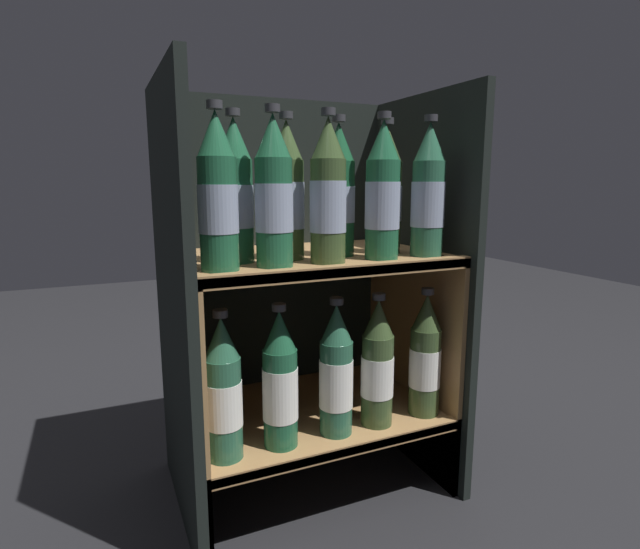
{
  "coord_description": "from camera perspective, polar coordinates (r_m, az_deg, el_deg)",
  "views": [
    {
      "loc": [
        -0.43,
        -0.82,
        0.72
      ],
      "look_at": [
        0.0,
        0.14,
        0.52
      ],
      "focal_mm": 28.0,
      "sensor_mm": 36.0,
      "label": 1
    }
  ],
  "objects": [
    {
      "name": "ground_plane",
      "position": [
        1.17,
        3.12,
        -27.24
      ],
      "size": [
        6.0,
        6.0,
        0.0
      ],
      "primitive_type": "plane",
      "color": "black"
    },
    {
      "name": "fridge_back_wall",
      "position": [
        1.32,
        -4.74,
        -0.67
      ],
      "size": [
        0.61,
        0.02,
        0.92
      ],
      "primitive_type": "cube",
      "color": "black",
      "rests_on": "ground_plane"
    },
    {
      "name": "fridge_side_left",
      "position": [
        1.06,
        -16.29,
        -3.92
      ],
      "size": [
        0.02,
        0.44,
        0.92
      ],
      "primitive_type": "cube",
      "color": "black",
      "rests_on": "ground_plane"
    },
    {
      "name": "fridge_side_right",
      "position": [
        1.28,
        11.17,
        -1.25
      ],
      "size": [
        0.02,
        0.44,
        0.92
      ],
      "primitive_type": "cube",
      "color": "black",
      "rests_on": "ground_plane"
    },
    {
      "name": "shelf_lower",
      "position": [
        1.23,
        -0.97,
        -16.65
      ],
      "size": [
        0.57,
        0.4,
        0.19
      ],
      "color": "#9E7547",
      "rests_on": "ground_plane"
    },
    {
      "name": "shelf_upper",
      "position": [
        1.14,
        -1.08,
        -5.57
      ],
      "size": [
        0.57,
        0.4,
        0.56
      ],
      "color": "#9E7547",
      "rests_on": "ground_plane"
    },
    {
      "name": "bottle_upper_front_0",
      "position": [
        0.91,
        -11.61,
        8.68
      ],
      "size": [
        0.07,
        0.07,
        0.3
      ],
      "color": "#1E5638",
      "rests_on": "shelf_upper"
    },
    {
      "name": "bottle_upper_front_1",
      "position": [
        0.94,
        -5.3,
        8.89
      ],
      "size": [
        0.07,
        0.07,
        0.3
      ],
      "color": "#1E5638",
      "rests_on": "shelf_upper"
    },
    {
      "name": "bottle_upper_front_2",
      "position": [
        0.98,
        0.93,
        8.96
      ],
      "size": [
        0.07,
        0.07,
        0.3
      ],
      "color": "#384C28",
      "rests_on": "shelf_upper"
    },
    {
      "name": "bottle_upper_front_3",
      "position": [
        1.04,
        7.16,
        8.98
      ],
      "size": [
        0.07,
        0.07,
        0.3
      ],
      "color": "#1E5638",
      "rests_on": "shelf_upper"
    },
    {
      "name": "bottle_upper_front_4",
      "position": [
        1.1,
        12.25,
        8.91
      ],
      "size": [
        0.07,
        0.07,
        0.3
      ],
      "color": "#285B42",
      "rests_on": "shelf_upper"
    },
    {
      "name": "bottle_upper_back_0",
      "position": [
        1.0,
        -9.67,
        8.9
      ],
      "size": [
        0.07,
        0.07,
        0.3
      ],
      "color": "#1E5638",
      "rests_on": "shelf_upper"
    },
    {
      "name": "bottle_upper_back_1",
      "position": [
        1.03,
        -3.8,
        9.03
      ],
      "size": [
        0.07,
        0.07,
        0.3
      ],
      "color": "#384C28",
      "rests_on": "shelf_upper"
    },
    {
      "name": "bottle_upper_back_2",
      "position": [
        1.08,
        2.11,
        9.17
      ],
      "size": [
        0.07,
        0.07,
        0.3
      ],
      "color": "#194C2D",
      "rests_on": "shelf_upper"
    },
    {
      "name": "bottle_upper_back_3",
      "position": [
        1.14,
        7.53,
        9.15
      ],
      "size": [
        0.07,
        0.07,
        0.3
      ],
      "color": "#384C28",
      "rests_on": "shelf_upper"
    },
    {
      "name": "bottle_lower_front_0",
      "position": [
        0.99,
        -10.99,
        -13.17
      ],
      "size": [
        0.07,
        0.07,
        0.3
      ],
      "color": "#285B42",
      "rests_on": "shelf_lower"
    },
    {
      "name": "bottle_lower_front_1",
      "position": [
        1.02,
        -4.58,
        -12.35
      ],
      "size": [
        0.07,
        0.07,
        0.3
      ],
      "color": "#1E5638",
      "rests_on": "shelf_lower"
    },
    {
      "name": "bottle_lower_front_2",
      "position": [
        1.07,
        1.85,
        -11.3
      ],
      "size": [
        0.07,
        0.07,
        0.3
      ],
      "color": "#285B42",
      "rests_on": "shelf_lower"
    },
    {
      "name": "bottle_lower_front_3",
      "position": [
        1.11,
        6.57,
        -10.41
      ],
      "size": [
        0.07,
        0.07,
        0.3
      ],
      "color": "#384C28",
      "rests_on": "shelf_lower"
    },
    {
      "name": "bottle_lower_front_4",
      "position": [
        1.18,
        11.92,
        -9.36
      ],
      "size": [
        0.07,
        0.07,
        0.3
      ],
      "color": "#384C28",
      "rests_on": "shelf_lower"
    }
  ]
}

